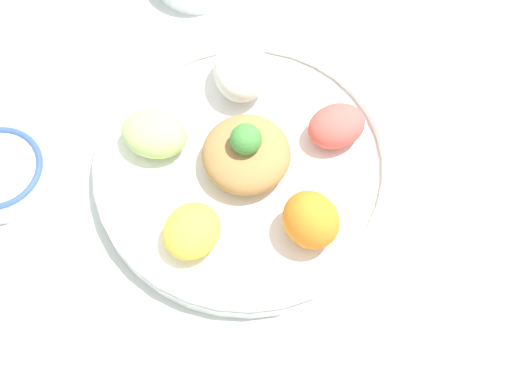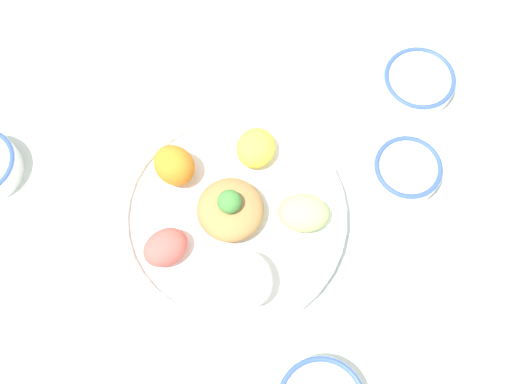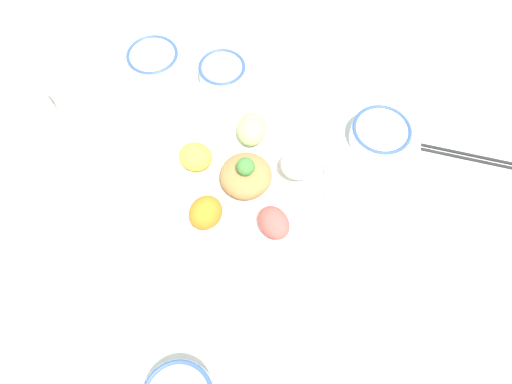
# 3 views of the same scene
# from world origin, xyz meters

# --- Properties ---
(ground_plane) EXTENTS (2.40, 2.40, 0.00)m
(ground_plane) POSITION_xyz_m (0.00, 0.00, 0.00)
(ground_plane) COLOR silver
(salad_platter) EXTENTS (0.33, 0.33, 0.09)m
(salad_platter) POSITION_xyz_m (0.02, -0.03, 0.02)
(salad_platter) COLOR white
(salad_platter) RESTS_ON ground_plane
(rice_bowl_blue) EXTENTS (0.11, 0.11, 0.03)m
(rice_bowl_blue) POSITION_xyz_m (0.38, -0.09, 0.02)
(rice_bowl_blue) COLOR white
(rice_bowl_blue) RESTS_ON ground_plane
(sauce_bowl_dark) EXTENTS (0.10, 0.10, 0.04)m
(sauce_bowl_dark) POSITION_xyz_m (0.24, -0.17, 0.02)
(sauce_bowl_dark) COLOR white
(sauce_bowl_dark) RESTS_ON ground_plane
(rice_bowl_plain) EXTENTS (0.11, 0.11, 0.04)m
(rice_bowl_plain) POSITION_xyz_m (-0.09, -0.29, 0.02)
(rice_bowl_plain) COLOR white
(rice_bowl_plain) RESTS_ON ground_plane
(side_serving_bowl) EXTENTS (0.19, 0.19, 0.07)m
(side_serving_bowl) POSITION_xyz_m (0.43, 0.23, 0.04)
(side_serving_bowl) COLOR silver
(side_serving_bowl) RESTS_ON ground_plane
(chopsticks_pair_far) EXTENTS (0.19, 0.12, 0.01)m
(chopsticks_pair_far) POSITION_xyz_m (-0.25, -0.39, 0.00)
(chopsticks_pair_far) COLOR black
(chopsticks_pair_far) RESTS_ON ground_plane
(serving_spoon_main) EXTENTS (0.13, 0.05, 0.01)m
(serving_spoon_main) POSITION_xyz_m (0.13, -0.28, 0.00)
(serving_spoon_main) COLOR white
(serving_spoon_main) RESTS_ON ground_plane
(serving_spoon_extra) EXTENTS (0.10, 0.11, 0.01)m
(serving_spoon_extra) POSITION_xyz_m (0.21, 0.28, 0.00)
(serving_spoon_extra) COLOR white
(serving_spoon_extra) RESTS_ON ground_plane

